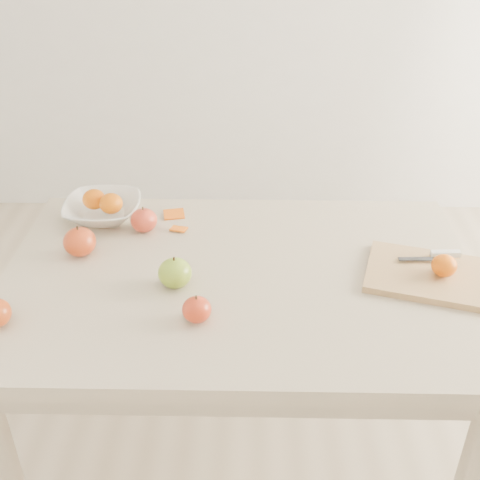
{
  "coord_description": "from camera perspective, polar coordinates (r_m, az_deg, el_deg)",
  "views": [
    {
      "loc": [
        0.03,
        -1.25,
        1.62
      ],
      "look_at": [
        0.0,
        0.05,
        0.82
      ],
      "focal_mm": 45.0,
      "sensor_mm": 36.0,
      "label": 1
    }
  ],
  "objects": [
    {
      "name": "ground",
      "position": [
        2.05,
        -0.03,
        -20.71
      ],
      "size": [
        3.5,
        3.5,
        0.0
      ],
      "primitive_type": "plane",
      "color": "#C6B293",
      "rests_on": "ground"
    },
    {
      "name": "table",
      "position": [
        1.58,
        -0.04,
        -6.17
      ],
      "size": [
        1.2,
        0.8,
        0.75
      ],
      "color": "#C6B396",
      "rests_on": "ground"
    },
    {
      "name": "cutting_board",
      "position": [
        1.57,
        17.43,
        -3.2
      ],
      "size": [
        0.35,
        0.29,
        0.02
      ],
      "primitive_type": "cube",
      "rotation": [
        0.0,
        0.0,
        -0.28
      ],
      "color": "tan",
      "rests_on": "table"
    },
    {
      "name": "board_tangerine",
      "position": [
        1.55,
        18.79,
        -2.3
      ],
      "size": [
        0.06,
        0.06,
        0.05
      ],
      "primitive_type": "ellipsoid",
      "color": "#DB5107",
      "rests_on": "cutting_board"
    },
    {
      "name": "fruit_bowl",
      "position": [
        1.8,
        -12.87,
        2.84
      ],
      "size": [
        0.22,
        0.22,
        0.05
      ],
      "primitive_type": "imported",
      "color": "white",
      "rests_on": "table"
    },
    {
      "name": "bowl_tangerine_near",
      "position": [
        1.8,
        -13.68,
        3.78
      ],
      "size": [
        0.07,
        0.07,
        0.06
      ],
      "primitive_type": "ellipsoid",
      "color": "#DB6307",
      "rests_on": "fruit_bowl"
    },
    {
      "name": "bowl_tangerine_far",
      "position": [
        1.76,
        -12.13,
        3.42
      ],
      "size": [
        0.07,
        0.07,
        0.06
      ],
      "primitive_type": "ellipsoid",
      "color": "#E26308",
      "rests_on": "fruit_bowl"
    },
    {
      "name": "orange_peel_a",
      "position": [
        1.78,
        -6.27,
        2.33
      ],
      "size": [
        0.07,
        0.06,
        0.01
      ],
      "primitive_type": "cube",
      "rotation": [
        0.21,
        0.0,
        0.2
      ],
      "color": "orange",
      "rests_on": "table"
    },
    {
      "name": "orange_peel_b",
      "position": [
        1.71,
        -5.82,
        0.99
      ],
      "size": [
        0.05,
        0.04,
        0.01
      ],
      "primitive_type": "cube",
      "rotation": [
        -0.14,
        0.0,
        -0.22
      ],
      "color": "orange",
      "rests_on": "table"
    },
    {
      "name": "paring_knife",
      "position": [
        1.63,
        18.5,
        -1.32
      ],
      "size": [
        0.17,
        0.05,
        0.01
      ],
      "color": "white",
      "rests_on": "cutting_board"
    },
    {
      "name": "apple_green",
      "position": [
        1.47,
        -6.19,
        -3.12
      ],
      "size": [
        0.08,
        0.08,
        0.07
      ],
      "primitive_type": "ellipsoid",
      "color": "#538813",
      "rests_on": "table"
    },
    {
      "name": "apple_red_b",
      "position": [
        1.63,
        -14.96,
        -0.16
      ],
      "size": [
        0.09,
        0.09,
        0.08
      ],
      "primitive_type": "ellipsoid",
      "color": "maroon",
      "rests_on": "table"
    },
    {
      "name": "apple_red_a",
      "position": [
        1.71,
        -9.1,
        1.87
      ],
      "size": [
        0.08,
        0.08,
        0.07
      ],
      "primitive_type": "ellipsoid",
      "color": "maroon",
      "rests_on": "table"
    },
    {
      "name": "apple_red_e",
      "position": [
        1.36,
        -4.13,
        -6.59
      ],
      "size": [
        0.07,
        0.07,
        0.06
      ],
      "primitive_type": "ellipsoid",
      "color": "maroon",
      "rests_on": "table"
    }
  ]
}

